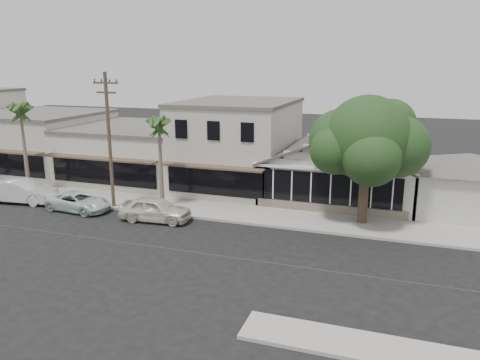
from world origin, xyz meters
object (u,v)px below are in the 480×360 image
at_px(car_0, 155,209).
at_px(shade_tree, 366,140).
at_px(utility_pole, 109,138).
at_px(car_1, 21,191).
at_px(car_2, 79,202).

xyz_separation_m(car_0, shade_tree, (12.09, 3.72, 4.37)).
bearing_deg(car_0, utility_pole, 65.57).
height_order(car_1, car_2, car_1).
height_order(utility_pole, car_2, utility_pole).
bearing_deg(car_2, car_1, 91.62).
bearing_deg(car_0, car_1, 82.73).
height_order(car_0, car_1, car_1).
xyz_separation_m(utility_pole, car_1, (-6.85, -0.94, -3.97)).
relative_size(utility_pole, car_1, 1.81).
xyz_separation_m(car_0, car_1, (-10.82, 0.48, 0.06)).
distance_m(car_0, car_1, 10.83).
relative_size(car_0, shade_tree, 0.57).
distance_m(car_2, shade_tree, 18.80).
distance_m(car_0, shade_tree, 13.38).
xyz_separation_m(car_0, car_2, (-5.82, 0.19, -0.14)).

